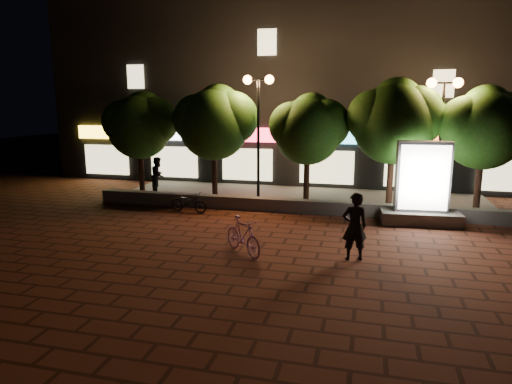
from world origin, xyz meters
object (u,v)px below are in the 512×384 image
(ad_kiosk, at_px, (421,191))
(street_lamp_left, at_px, (258,106))
(tree_mid, at_px, (309,127))
(scooter_pink, at_px, (243,236))
(pedestrian, at_px, (158,175))
(street_lamp_right, at_px, (443,110))
(scooter_parked, at_px, (189,202))
(tree_right, at_px, (395,119))
(tree_left, at_px, (215,120))
(tree_far_right, at_px, (485,125))
(rider, at_px, (355,226))
(tree_far_left, at_px, (141,123))

(ad_kiosk, bearing_deg, street_lamp_left, 164.85)
(tree_mid, distance_m, scooter_pink, 7.22)
(ad_kiosk, xyz_separation_m, pedestrian, (-11.10, 2.19, -0.24))
(street_lamp_right, relative_size, scooter_pink, 2.84)
(tree_mid, relative_size, scooter_parked, 2.98)
(tree_right, distance_m, street_lamp_right, 1.70)
(street_lamp_right, bearing_deg, tree_left, 178.32)
(street_lamp_left, relative_size, scooter_pink, 2.96)
(tree_right, bearing_deg, tree_far_right, -0.00)
(rider, bearing_deg, street_lamp_right, -133.38)
(street_lamp_right, height_order, scooter_parked, street_lamp_right)
(rider, bearing_deg, tree_mid, -90.01)
(rider, relative_size, scooter_parked, 1.23)
(tree_left, bearing_deg, scooter_pink, -65.16)
(tree_far_right, xyz_separation_m, street_lamp_left, (-8.55, -0.26, 0.66))
(tree_far_right, distance_m, ad_kiosk, 3.73)
(tree_far_left, height_order, street_lamp_left, street_lamp_left)
(tree_far_left, distance_m, street_lamp_right, 12.47)
(tree_far_right, bearing_deg, ad_kiosk, -139.23)
(tree_far_right, height_order, street_lamp_left, street_lamp_left)
(tree_mid, distance_m, street_lamp_left, 2.22)
(tree_left, height_order, rider, tree_left)
(tree_far_right, height_order, ad_kiosk, tree_far_right)
(tree_far_right, relative_size, street_lamp_left, 0.92)
(tree_left, relative_size, tree_right, 0.97)
(tree_far_left, bearing_deg, pedestrian, 19.61)
(rider, distance_m, scooter_parked, 7.48)
(tree_mid, height_order, pedestrian, tree_mid)
(tree_right, xyz_separation_m, scooter_pink, (-4.23, -6.64, -3.04))
(street_lamp_right, relative_size, scooter_parked, 3.30)
(tree_far_left, relative_size, pedestrian, 2.75)
(tree_left, distance_m, scooter_parked, 3.93)
(scooter_pink, bearing_deg, street_lamp_right, 0.33)
(tree_right, bearing_deg, tree_left, -180.00)
(rider, bearing_deg, street_lamp_left, -74.01)
(tree_mid, xyz_separation_m, street_lamp_right, (4.95, -0.26, 0.68))
(scooter_parked, height_order, pedestrian, pedestrian)
(tree_left, distance_m, rider, 9.15)
(tree_right, bearing_deg, street_lamp_left, -177.19)
(street_lamp_left, bearing_deg, tree_far_right, 1.76)
(tree_left, height_order, ad_kiosk, tree_left)
(tree_far_right, bearing_deg, tree_mid, -180.00)
(street_lamp_left, bearing_deg, rider, -55.76)
(ad_kiosk, bearing_deg, pedestrian, 168.85)
(tree_mid, xyz_separation_m, scooter_parked, (-4.27, -2.46, -2.82))
(tree_mid, bearing_deg, ad_kiosk, -24.92)
(street_lamp_right, xyz_separation_m, ad_kiosk, (-0.72, -1.70, -2.73))
(tree_right, relative_size, tree_far_right, 1.06)
(street_lamp_left, bearing_deg, scooter_parked, -135.23)
(scooter_parked, relative_size, pedestrian, 0.90)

